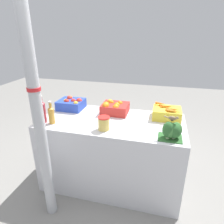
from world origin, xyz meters
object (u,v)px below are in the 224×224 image
at_px(apple_crate, 71,104).
at_px(sparrow_bird, 173,118).
at_px(orange_crate, 114,108).
at_px(pickle_jar, 104,123).
at_px(support_pole, 34,93).
at_px(carrot_crate, 167,113).
at_px(broccoli_pile, 172,130).
at_px(juice_bottle_amber, 51,114).
at_px(juice_bottle_ruby, 42,111).

relative_size(apple_crate, sparrow_bird, 2.32).
distance_m(orange_crate, pickle_jar, 0.45).
bearing_deg(support_pole, carrot_crate, 36.93).
bearing_deg(sparrow_bird, support_pole, -152.32).
height_order(orange_crate, broccoli_pile, broccoli_pile).
distance_m(orange_crate, broccoli_pile, 0.82).
bearing_deg(pickle_jar, apple_crate, 141.45).
bearing_deg(orange_crate, broccoli_pile, -35.77).
bearing_deg(sparrow_bird, carrot_crate, 105.00).
relative_size(carrot_crate, sparrow_bird, 2.32).
xyz_separation_m(support_pole, carrot_crate, (1.10, 0.83, -0.40)).
distance_m(juice_bottle_amber, sparrow_bird, 1.25).
relative_size(orange_crate, carrot_crate, 1.00).
relative_size(orange_crate, juice_bottle_ruby, 1.01).
relative_size(support_pole, pickle_jar, 18.73).
bearing_deg(sparrow_bird, broccoli_pile, -68.19).
bearing_deg(juice_bottle_amber, juice_bottle_ruby, -180.00).
bearing_deg(broccoli_pile, carrot_crate, 95.06).
height_order(support_pole, broccoli_pile, support_pole).
bearing_deg(juice_bottle_ruby, support_pole, -60.27).
relative_size(support_pole, carrot_crate, 8.40).
bearing_deg(sparrow_bird, orange_crate, 155.14).
height_order(apple_crate, pickle_jar, apple_crate).
height_order(apple_crate, juice_bottle_amber, juice_bottle_amber).
height_order(apple_crate, orange_crate, orange_crate).
bearing_deg(juice_bottle_ruby, pickle_jar, -0.07).
relative_size(broccoli_pile, pickle_jar, 1.56).
height_order(pickle_jar, sparrow_bird, sparrow_bird).
height_order(juice_bottle_amber, sparrow_bird, juice_bottle_amber).
relative_size(apple_crate, broccoli_pile, 1.42).
xyz_separation_m(broccoli_pile, juice_bottle_amber, (-1.25, 0.03, 0.02)).
bearing_deg(juice_bottle_ruby, apple_crate, 74.98).
relative_size(juice_bottle_ruby, sparrow_bird, 2.29).
bearing_deg(apple_crate, carrot_crate, -0.02).
relative_size(carrot_crate, pickle_jar, 2.23).
bearing_deg(broccoli_pile, sparrow_bird, 101.66).
bearing_deg(support_pole, sparrow_bird, 17.53).
distance_m(apple_crate, juice_bottle_amber, 0.46).
distance_m(carrot_crate, broccoli_pile, 0.49).
bearing_deg(sparrow_bird, apple_crate, 169.35).
relative_size(orange_crate, broccoli_pile, 1.42).
distance_m(broccoli_pile, sparrow_bird, 0.12).
bearing_deg(pickle_jar, juice_bottle_amber, 179.92).
distance_m(apple_crate, juice_bottle_ruby, 0.48).
bearing_deg(carrot_crate, sparrow_bird, -85.16).
distance_m(support_pole, apple_crate, 0.92).
height_order(carrot_crate, juice_bottle_amber, juice_bottle_amber).
xyz_separation_m(carrot_crate, juice_bottle_amber, (-1.21, -0.46, 0.04)).
distance_m(apple_crate, broccoli_pile, 1.33).
relative_size(carrot_crate, juice_bottle_amber, 1.24).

